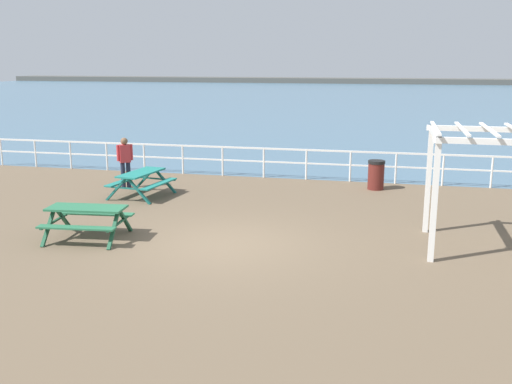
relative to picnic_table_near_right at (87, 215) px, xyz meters
name	(u,v)px	position (x,y,z in m)	size (l,w,h in m)	color
ground_plane	(223,248)	(3.21, 0.35, -0.68)	(30.00, 24.00, 0.20)	brown
sea_band	(360,99)	(3.21, 53.10, -0.58)	(142.00, 90.00, 0.01)	#476B84
distant_shoreline	(374,83)	(3.21, 96.10, -0.58)	(142.00, 6.00, 1.80)	#4C4C47
seaward_railing	(285,158)	(3.21, 8.10, 0.15)	(23.07, 0.07, 1.08)	white
picnic_table_near_right	(87,215)	(0.00, 0.00, 0.00)	(1.95, 1.71, 0.80)	#286B47
picnic_table_mid_centre	(141,178)	(-0.57, 4.32, 0.00)	(1.74, 1.98, 0.80)	#1E7A70
visitor	(125,159)	(-1.61, 5.40, 0.36)	(0.44, 0.38, 1.66)	#1E2338
lattice_pergola	(486,161)	(8.88, 1.32, 1.41)	(2.45, 2.57, 2.70)	white
litter_bin	(376,175)	(6.42, 7.04, -0.10)	(0.55, 0.55, 0.95)	#591E19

